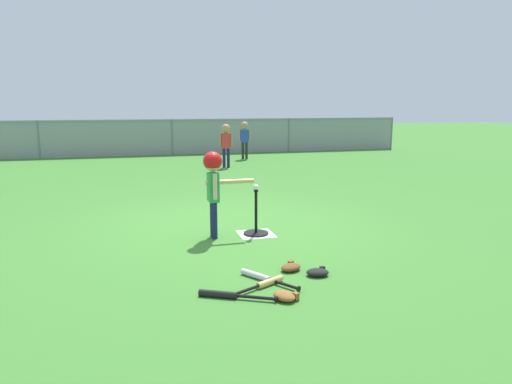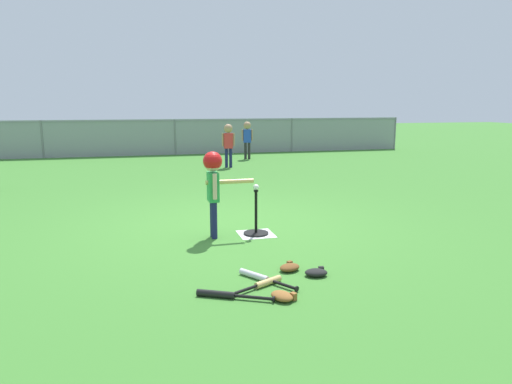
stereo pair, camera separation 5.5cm
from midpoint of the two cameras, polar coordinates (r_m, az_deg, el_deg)
name	(u,v)px [view 1 (the left image)]	position (r m, az deg, el deg)	size (l,w,h in m)	color
ground_plane	(232,225)	(6.39, -3.18, -4.11)	(60.00, 60.00, 0.00)	#3D7A2D
home_plate	(256,234)	(5.96, -0.27, -5.16)	(0.44, 0.44, 0.01)	white
batting_tee	(256,228)	(5.94, -0.27, -4.41)	(0.32, 0.32, 0.58)	black
baseball_on_tee	(256,187)	(5.82, -0.27, 0.60)	(0.07, 0.07, 0.07)	white
batter_child	(214,177)	(5.68, -5.48, 1.86)	(0.63, 0.31, 1.08)	#191E4C
fielder_deep_left	(226,140)	(12.11, -3.84, 6.42)	(0.33, 0.22, 1.13)	#191E4C
fielder_deep_center	(245,135)	(13.95, -1.52, 6.99)	(0.33, 0.22, 1.12)	#262626
spare_bat_silver	(261,277)	(4.46, 0.28, -10.38)	(0.43, 0.60, 0.06)	silver
spare_bat_wood	(265,284)	(4.31, 0.72, -11.17)	(0.56, 0.32, 0.06)	#DBB266
spare_bat_black	(226,295)	(4.09, -4.09, -12.46)	(0.64, 0.36, 0.06)	black
glove_by_plate	(291,267)	(4.71, 3.96, -9.18)	(0.27, 0.24, 0.07)	brown
glove_near_bats	(285,296)	(4.05, 3.16, -12.61)	(0.24, 0.27, 0.07)	brown
glove_tossed_aside	(318,272)	(4.60, 7.23, -9.73)	(0.24, 0.19, 0.07)	black
outfield_fence	(172,136)	(15.43, -10.36, 6.80)	(16.06, 0.06, 1.15)	slate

